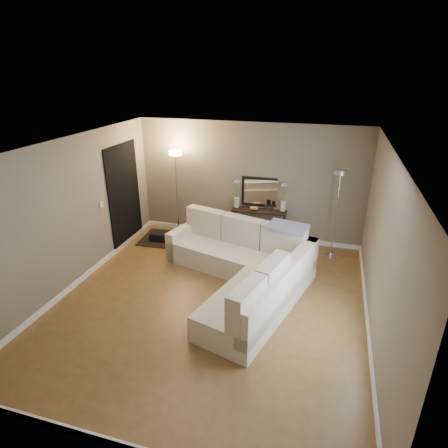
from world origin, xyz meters
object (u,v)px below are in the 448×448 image
(sectional_sofa, at_px, (245,266))
(floor_lamp_unlit, at_px, (338,197))
(floor_lamp_lit, at_px, (176,177))
(console_table, at_px, (255,223))

(sectional_sofa, bearing_deg, floor_lamp_unlit, 46.27)
(floor_lamp_lit, bearing_deg, floor_lamp_unlit, -3.20)
(console_table, xyz_separation_m, floor_lamp_unlit, (1.68, -0.32, 0.89))
(sectional_sofa, relative_size, floor_lamp_unlit, 1.81)
(sectional_sofa, bearing_deg, floor_lamp_lit, 138.89)
(console_table, bearing_deg, floor_lamp_unlit, -10.91)
(sectional_sofa, relative_size, console_table, 2.74)
(sectional_sofa, height_order, console_table, sectional_sofa)
(floor_lamp_lit, height_order, floor_lamp_unlit, floor_lamp_lit)
(console_table, xyz_separation_m, floor_lamp_lit, (-1.80, -0.13, 0.96))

